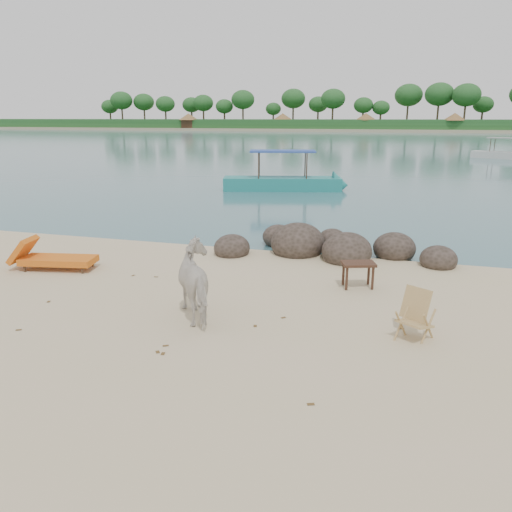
{
  "coord_description": "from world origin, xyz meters",
  "views": [
    {
      "loc": [
        2.93,
        -7.2,
        3.67
      ],
      "look_at": [
        0.26,
        2.0,
        1.0
      ],
      "focal_mm": 35.0,
      "sensor_mm": 36.0,
      "label": 1
    }
  ],
  "objects_px": {
    "cow": "(200,283)",
    "deck_chair": "(415,318)",
    "side_table": "(358,276)",
    "lounge_chair": "(58,257)",
    "boulders": "(326,247)",
    "boat_near": "(283,157)"
  },
  "relations": [
    {
      "from": "deck_chair",
      "to": "boat_near",
      "type": "distance_m",
      "value": 18.62
    },
    {
      "from": "boulders",
      "to": "cow",
      "type": "distance_m",
      "value": 5.39
    },
    {
      "from": "lounge_chair",
      "to": "deck_chair",
      "type": "relative_size",
      "value": 2.69
    },
    {
      "from": "boulders",
      "to": "boat_near",
      "type": "relative_size",
      "value": 0.93
    },
    {
      "from": "cow",
      "to": "deck_chair",
      "type": "height_order",
      "value": "cow"
    },
    {
      "from": "side_table",
      "to": "lounge_chair",
      "type": "height_order",
      "value": "lounge_chair"
    },
    {
      "from": "boulders",
      "to": "boat_near",
      "type": "xyz_separation_m",
      "value": [
        -4.18,
        12.38,
        1.45
      ]
    },
    {
      "from": "cow",
      "to": "lounge_chair",
      "type": "relative_size",
      "value": 0.74
    },
    {
      "from": "cow",
      "to": "deck_chair",
      "type": "xyz_separation_m",
      "value": [
        3.86,
        0.06,
        -0.28
      ]
    },
    {
      "from": "cow",
      "to": "deck_chair",
      "type": "relative_size",
      "value": 1.99
    },
    {
      "from": "boulders",
      "to": "deck_chair",
      "type": "height_order",
      "value": "deck_chair"
    },
    {
      "from": "cow",
      "to": "side_table",
      "type": "distance_m",
      "value": 3.7
    },
    {
      "from": "side_table",
      "to": "cow",
      "type": "bearing_deg",
      "value": -155.93
    },
    {
      "from": "cow",
      "to": "boat_near",
      "type": "bearing_deg",
      "value": -119.99
    },
    {
      "from": "lounge_chair",
      "to": "side_table",
      "type": "bearing_deg",
      "value": -5.79
    },
    {
      "from": "boulders",
      "to": "side_table",
      "type": "distance_m",
      "value": 2.83
    },
    {
      "from": "side_table",
      "to": "lounge_chair",
      "type": "distance_m",
      "value": 7.28
    },
    {
      "from": "boat_near",
      "to": "lounge_chair",
      "type": "bearing_deg",
      "value": -111.66
    },
    {
      "from": "cow",
      "to": "deck_chair",
      "type": "bearing_deg",
      "value": 142.54
    },
    {
      "from": "boulders",
      "to": "lounge_chair",
      "type": "xyz_separation_m",
      "value": [
        -6.16,
        -3.26,
        0.12
      ]
    },
    {
      "from": "lounge_chair",
      "to": "cow",
      "type": "bearing_deg",
      "value": -33.06
    },
    {
      "from": "boulders",
      "to": "deck_chair",
      "type": "xyz_separation_m",
      "value": [
        2.25,
        -5.06,
        0.2
      ]
    }
  ]
}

